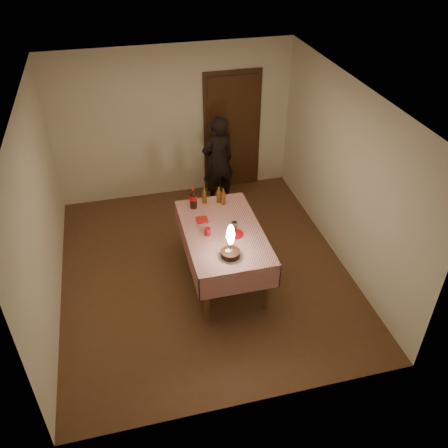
{
  "coord_description": "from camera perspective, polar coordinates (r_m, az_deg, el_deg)",
  "views": [
    {
      "loc": [
        -0.98,
        -5.12,
        4.53
      ],
      "look_at": [
        0.23,
        -0.26,
        0.95
      ],
      "focal_mm": 38.0,
      "sensor_mm": 36.0,
      "label": 1
    }
  ],
  "objects": [
    {
      "name": "ground",
      "position": [
        6.91,
        -2.41,
        -5.46
      ],
      "size": [
        4.0,
        4.5,
        0.01
      ],
      "primitive_type": "cube",
      "color": "brown",
      "rests_on": "ground"
    },
    {
      "name": "room_shell",
      "position": [
        6.02,
        -2.63,
        7.02
      ],
      "size": [
        4.04,
        4.54,
        2.62
      ],
      "color": "beige",
      "rests_on": "ground"
    },
    {
      "name": "dining_table",
      "position": [
        6.34,
        -0.11,
        -1.55
      ],
      "size": [
        1.02,
        1.72,
        0.81
      ],
      "color": "brown",
      "rests_on": "ground"
    },
    {
      "name": "birthday_cake",
      "position": [
        5.76,
        0.79,
        -2.86
      ],
      "size": [
        0.3,
        0.3,
        0.47
      ],
      "color": "white",
      "rests_on": "dining_table"
    },
    {
      "name": "red_plate",
      "position": [
        6.2,
        1.38,
        -1.21
      ],
      "size": [
        0.22,
        0.22,
        0.01
      ],
      "primitive_type": "cylinder",
      "color": "#A50B11",
      "rests_on": "dining_table"
    },
    {
      "name": "red_cup",
      "position": [
        6.17,
        -1.97,
        -0.92
      ],
      "size": [
        0.08,
        0.08,
        0.1
      ],
      "primitive_type": "cylinder",
      "color": "#A70B18",
      "rests_on": "dining_table"
    },
    {
      "name": "clear_cup",
      "position": [
        6.3,
        1.27,
        -0.12
      ],
      "size": [
        0.07,
        0.07,
        0.09
      ],
      "primitive_type": "cylinder",
      "color": "white",
      "rests_on": "dining_table"
    },
    {
      "name": "napkin_stack",
      "position": [
        6.46,
        -2.66,
        0.52
      ],
      "size": [
        0.15,
        0.15,
        0.02
      ],
      "primitive_type": "cube",
      "color": "#B31414",
      "rests_on": "dining_table"
    },
    {
      "name": "cola_bottle",
      "position": [
        6.65,
        -3.72,
        3.09
      ],
      "size": [
        0.1,
        0.1,
        0.32
      ],
      "color": "black",
      "rests_on": "dining_table"
    },
    {
      "name": "amber_bottle_left",
      "position": [
        6.77,
        -2.38,
        3.42
      ],
      "size": [
        0.06,
        0.06,
        0.25
      ],
      "color": "#59330F",
      "rests_on": "dining_table"
    },
    {
      "name": "amber_bottle_right",
      "position": [
        6.74,
        -0.08,
        3.28
      ],
      "size": [
        0.06,
        0.06,
        0.25
      ],
      "color": "#59330F",
      "rests_on": "dining_table"
    },
    {
      "name": "amber_bottle_mid",
      "position": [
        6.78,
        -0.63,
        3.48
      ],
      "size": [
        0.06,
        0.06,
        0.25
      ],
      "color": "#59330F",
      "rests_on": "dining_table"
    },
    {
      "name": "photographer",
      "position": [
        7.95,
        -0.73,
        7.55
      ],
      "size": [
        0.65,
        0.51,
        1.59
      ],
      "color": "black",
      "rests_on": "ground"
    }
  ]
}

